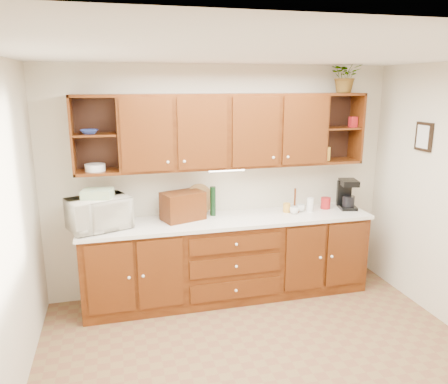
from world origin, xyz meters
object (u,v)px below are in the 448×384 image
microwave (99,213)px  bread_box (183,206)px  potted_plant (346,76)px  coffee_maker (347,194)px

microwave → bread_box: 0.89m
microwave → potted_plant: size_ratio=1.56×
bread_box → coffee_maker: size_ratio=1.25×
microwave → coffee_maker: size_ratio=1.68×
bread_box → potted_plant: bearing=-18.2°
microwave → potted_plant: 3.09m
microwave → coffee_maker: bearing=-20.8°
potted_plant → bread_box: bearing=-179.3°
coffee_maker → potted_plant: 1.38m
microwave → potted_plant: potted_plant is taller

